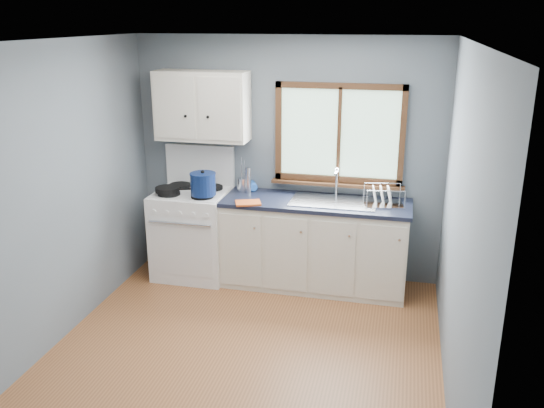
% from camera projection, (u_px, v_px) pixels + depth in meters
% --- Properties ---
extents(floor, '(3.20, 3.60, 0.02)m').
position_uv_depth(floor, '(241.00, 360.00, 4.71)').
color(floor, '#945931').
rests_on(floor, ground).
extents(ceiling, '(3.20, 3.60, 0.02)m').
position_uv_depth(ceiling, '(235.00, 40.00, 3.92)').
color(ceiling, white).
rests_on(ceiling, wall_back).
extents(wall_back, '(3.20, 0.02, 2.50)m').
position_uv_depth(wall_back, '(287.00, 159.00, 5.99)').
color(wall_back, slate).
rests_on(wall_back, ground).
extents(wall_front, '(3.20, 0.02, 2.50)m').
position_uv_depth(wall_front, '(127.00, 340.00, 2.64)').
color(wall_front, slate).
rests_on(wall_front, ground).
extents(wall_left, '(0.02, 3.60, 2.50)m').
position_uv_depth(wall_left, '(48.00, 200.00, 4.67)').
color(wall_left, slate).
rests_on(wall_left, ground).
extents(wall_right, '(0.02, 3.60, 2.50)m').
position_uv_depth(wall_right, '(462.00, 232.00, 3.96)').
color(wall_right, slate).
rests_on(wall_right, ground).
extents(gas_range, '(0.76, 0.69, 1.36)m').
position_uv_depth(gas_range, '(193.00, 231.00, 6.12)').
color(gas_range, white).
rests_on(gas_range, floor).
extents(base_cabinets, '(1.85, 0.60, 0.88)m').
position_uv_depth(base_cabinets, '(314.00, 248.00, 5.88)').
color(base_cabinets, beige).
rests_on(base_cabinets, floor).
extents(countertop, '(1.89, 0.64, 0.04)m').
position_uv_depth(countertop, '(315.00, 203.00, 5.73)').
color(countertop, black).
rests_on(countertop, base_cabinets).
extents(sink, '(0.84, 0.46, 0.44)m').
position_uv_depth(sink, '(333.00, 208.00, 5.70)').
color(sink, silver).
rests_on(sink, countertop).
extents(window, '(1.36, 0.10, 1.03)m').
position_uv_depth(window, '(339.00, 141.00, 5.77)').
color(window, '#9EC6A8').
rests_on(window, wall_back).
extents(upper_cabinets, '(0.95, 0.35, 0.70)m').
position_uv_depth(upper_cabinets, '(202.00, 106.00, 5.83)').
color(upper_cabinets, beige).
rests_on(upper_cabinets, wall_back).
extents(skillet, '(0.39, 0.31, 0.05)m').
position_uv_depth(skillet, '(168.00, 190.00, 5.86)').
color(skillet, black).
rests_on(skillet, gas_range).
extents(stockpot, '(0.35, 0.35, 0.26)m').
position_uv_depth(stockpot, '(203.00, 184.00, 5.74)').
color(stockpot, '#0C1D4A').
rests_on(stockpot, gas_range).
extents(utensil_crock, '(0.14, 0.14, 0.36)m').
position_uv_depth(utensil_crock, '(243.00, 184.00, 6.01)').
color(utensil_crock, silver).
rests_on(utensil_crock, countertop).
extents(thermos, '(0.08, 0.08, 0.27)m').
position_uv_depth(thermos, '(248.00, 180.00, 5.94)').
color(thermos, silver).
rests_on(thermos, countertop).
extents(soap_bottle, '(0.12, 0.12, 0.24)m').
position_uv_depth(soap_bottle, '(253.00, 181.00, 5.97)').
color(soap_bottle, blue).
rests_on(soap_bottle, countertop).
extents(dish_towel, '(0.29, 0.25, 0.02)m').
position_uv_depth(dish_towel, '(248.00, 203.00, 5.63)').
color(dish_towel, '#DC5920').
rests_on(dish_towel, countertop).
extents(dish_rack, '(0.42, 0.35, 0.19)m').
position_uv_depth(dish_rack, '(383.00, 200.00, 5.58)').
color(dish_rack, silver).
rests_on(dish_rack, countertop).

